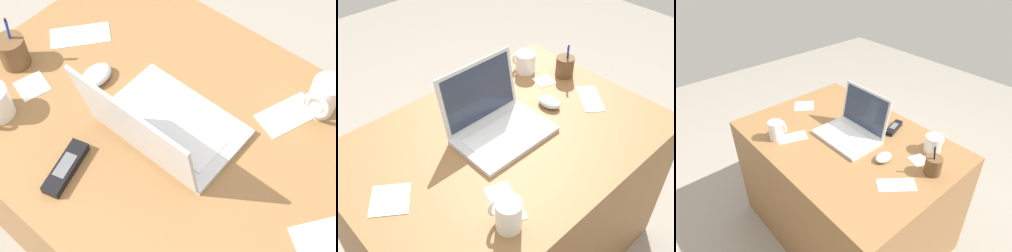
# 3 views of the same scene
# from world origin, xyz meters

# --- Properties ---
(ground_plane) EXTENTS (6.00, 6.00, 0.00)m
(ground_plane) POSITION_xyz_m (0.00, 0.00, 0.00)
(ground_plane) COLOR gray
(desk) EXTENTS (1.18, 0.83, 0.72)m
(desk) POSITION_xyz_m (0.00, 0.00, 0.36)
(desk) COLOR olive
(desk) RESTS_ON ground
(laptop) EXTENTS (0.35, 0.28, 0.25)m
(laptop) POSITION_xyz_m (-0.00, 0.05, 0.78)
(laptop) COLOR silver
(laptop) RESTS_ON desk
(computer_mouse) EXTENTS (0.07, 0.10, 0.03)m
(computer_mouse) POSITION_xyz_m (0.26, 0.02, 0.74)
(computer_mouse) COLOR silver
(computer_mouse) RESTS_ON desk
(coffee_mug_white) EXTENTS (0.08, 0.09, 0.11)m
(coffee_mug_white) POSITION_xyz_m (-0.26, -0.28, 0.78)
(coffee_mug_white) COLOR white
(coffee_mug_white) RESTS_ON desk
(coffee_mug_tall) EXTENTS (0.09, 0.10, 0.09)m
(coffee_mug_tall) POSITION_xyz_m (0.37, 0.27, 0.77)
(coffee_mug_tall) COLOR white
(coffee_mug_tall) RESTS_ON desk
(cordless_phone) EXTENTS (0.09, 0.16, 0.03)m
(cordless_phone) POSITION_xyz_m (0.11, 0.27, 0.74)
(cordless_phone) COLOR black
(cordless_phone) RESTS_ON desk
(pen_holder) EXTENTS (0.08, 0.08, 0.16)m
(pen_holder) POSITION_xyz_m (0.48, 0.12, 0.77)
(pen_holder) COLOR brown
(pen_holder) RESTS_ON desk
(paper_note_near_laptop) EXTENTS (0.17, 0.19, 0.00)m
(paper_note_near_laptop) POSITION_xyz_m (0.42, -0.07, 0.73)
(paper_note_near_laptop) COLOR white
(paper_note_near_laptop) RESTS_ON desk
(paper_note_left) EXTENTS (0.10, 0.10, 0.00)m
(paper_note_left) POSITION_xyz_m (0.38, 0.15, 0.73)
(paper_note_left) COLOR white
(paper_note_left) RESTS_ON desk
(paper_note_right) EXTENTS (0.17, 0.17, 0.00)m
(paper_note_right) POSITION_xyz_m (-0.45, 0.03, 0.73)
(paper_note_right) COLOR white
(paper_note_right) RESTS_ON desk
(paper_note_front) EXTENTS (0.13, 0.18, 0.00)m
(paper_note_front) POSITION_xyz_m (-0.21, -0.22, 0.73)
(paper_note_front) COLOR white
(paper_note_front) RESTS_ON desk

